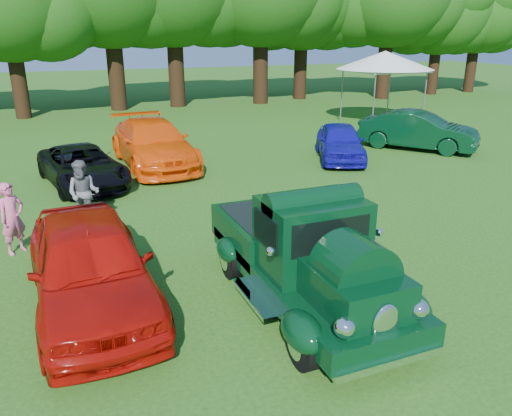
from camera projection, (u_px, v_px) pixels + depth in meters
name	position (u px, v px, depth m)	size (l,w,h in m)	color
ground	(255.00, 295.00, 9.03)	(120.00, 120.00, 0.00)	#225113
hero_pickup	(304.00, 256.00, 8.60)	(2.33, 5.00, 1.95)	black
red_convertible	(90.00, 265.00, 8.38)	(1.90, 4.72, 1.61)	#A00C06
back_car_black	(82.00, 166.00, 15.33)	(2.00, 4.33, 1.20)	black
back_car_orange	(153.00, 144.00, 17.54)	(2.23, 5.48, 1.59)	#F14C08
back_car_blue	(340.00, 142.00, 18.41)	(1.58, 3.92, 1.33)	#120E9D
back_car_green	(418.00, 131.00, 20.06)	(1.60, 4.59, 1.51)	black
spectator_pink	(12.00, 218.00, 10.54)	(0.57, 0.37, 1.57)	#D45786
spectator_grey	(84.00, 193.00, 12.10)	(0.79, 0.61, 1.62)	slate
canopy_tent	(385.00, 61.00, 24.90)	(4.92, 4.92, 3.62)	white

